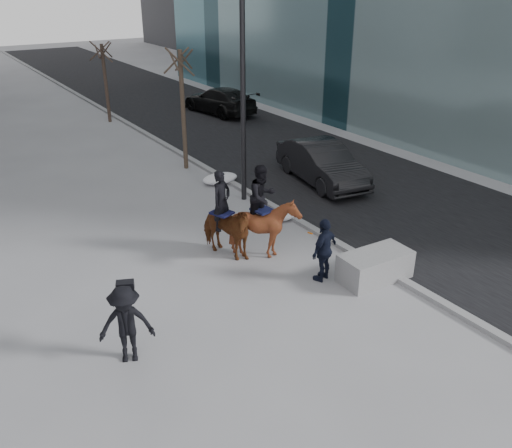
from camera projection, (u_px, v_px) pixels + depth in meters
ground at (282, 294)px, 13.77m from camera, size 120.00×120.00×0.00m
road at (279, 151)px, 24.84m from camera, size 8.00×90.00×0.01m
curb at (202, 166)px, 22.83m from camera, size 0.25×90.00×0.12m
planter at (375, 266)px, 14.30m from camera, size 1.96×1.04×0.77m
car_near at (322, 163)px, 20.87m from camera, size 2.40×4.96×1.57m
car_far at (219, 100)px, 31.40m from camera, size 2.79×5.39×1.50m
tree_near at (183, 105)px, 21.64m from camera, size 1.20×1.20×5.31m
tree_far at (105, 80)px, 28.93m from camera, size 1.20×1.20×4.56m
mounted_left at (224, 226)px, 15.26m from camera, size 1.48×2.14×2.53m
mounted_right at (264, 221)px, 15.22m from camera, size 1.64×1.79×2.70m
feeder at (324, 250)px, 14.08m from camera, size 1.11×1.01×1.75m
camera_crew at (126, 324)px, 11.07m from camera, size 1.30×1.05×1.75m
lamppost at (246, 57)px, 17.36m from camera, size 0.25×2.24×9.09m
snow_piles at (239, 190)px, 19.95m from camera, size 1.44×4.94×0.37m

